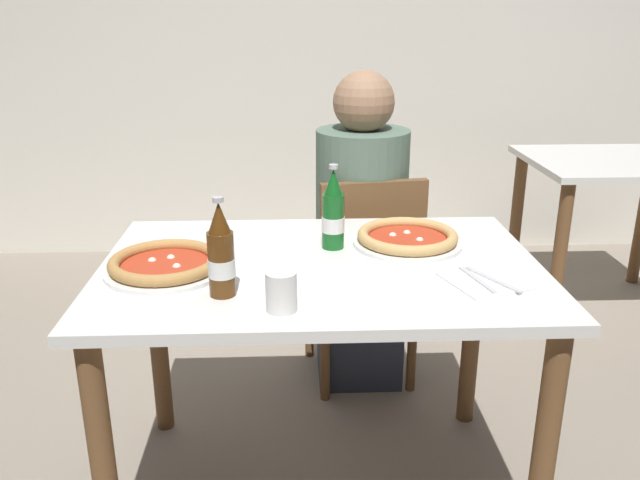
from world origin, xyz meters
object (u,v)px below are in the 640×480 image
chair_behind_table (364,269)px  dining_table_background (612,192)px  diner_seated (361,239)px  paper_cup (281,291)px  beer_bottle_center (333,213)px  pizza_margherita_near (407,238)px  dining_table_main (321,301)px  napkin_with_cutlery (485,281)px  pizza_marinara_far (165,264)px  beer_bottle_left (221,255)px

chair_behind_table → dining_table_background: (1.25, 0.66, 0.11)m
chair_behind_table → diner_seated: bearing=-86.7°
paper_cup → beer_bottle_center: bearing=70.9°
dining_table_background → pizza_margherita_near: size_ratio=2.49×
dining_table_main → chair_behind_table: chair_behind_table is taller
dining_table_background → napkin_with_cutlery: bearing=-126.0°
pizza_margherita_near → pizza_marinara_far: (-0.68, -0.18, -0.00)m
paper_cup → beer_bottle_left: bearing=146.9°
dining_table_background → pizza_margherita_near: (-1.18, -1.13, 0.18)m
chair_behind_table → dining_table_background: bearing=-160.8°
diner_seated → dining_table_main: bearing=-105.3°
chair_behind_table → paper_cup: (-0.30, -0.90, 0.32)m
chair_behind_table → pizza_margherita_near: (0.07, -0.47, 0.29)m
pizza_marinara_far → paper_cup: (0.31, -0.25, 0.03)m
dining_table_main → diner_seated: 0.69m
pizza_margherita_near → beer_bottle_left: (-0.51, -0.34, 0.08)m
chair_behind_table → beer_bottle_center: (-0.15, -0.48, 0.37)m
diner_seated → dining_table_background: bearing=25.7°
pizza_margherita_near → beer_bottle_center: beer_bottle_center is taller
diner_seated → paper_cup: (-0.28, -0.95, 0.21)m
dining_table_background → napkin_with_cutlery: napkin_with_cutlery is taller
beer_bottle_left → paper_cup: bearing=-33.1°
diner_seated → beer_bottle_left: bearing=-116.6°
dining_table_background → beer_bottle_left: size_ratio=3.24×
chair_behind_table → dining_table_background: size_ratio=1.06×
pizza_marinara_far → napkin_with_cutlery: bearing=-7.3°
chair_behind_table → paper_cup: 1.00m
chair_behind_table → beer_bottle_left: 0.99m
pizza_margherita_near → diner_seated: bearing=98.8°
beer_bottle_center → paper_cup: bearing=-109.1°
pizza_margherita_near → napkin_with_cutlery: pizza_margherita_near is taller
beer_bottle_left → paper_cup: size_ratio=2.60×
dining_table_background → beer_bottle_left: beer_bottle_left is taller
dining_table_main → pizza_margherita_near: (0.26, 0.14, 0.13)m
chair_behind_table → diner_seated: size_ratio=0.70×
dining_table_main → napkin_with_cutlery: size_ratio=5.21×
dining_table_main → beer_bottle_center: 0.26m
diner_seated → paper_cup: bearing=-106.7°
beer_bottle_center → paper_cup: (-0.14, -0.42, -0.06)m
beer_bottle_center → paper_cup: 0.44m
beer_bottle_left → beer_bottle_center: same height
dining_table_main → beer_bottle_left: bearing=-141.4°
chair_behind_table → beer_bottle_left: size_ratio=3.44×
chair_behind_table → paper_cup: bearing=63.4°
dining_table_background → paper_cup: bearing=-134.7°
dining_table_background → pizza_margherita_near: pizza_margherita_near is taller
pizza_margherita_near → dining_table_main: bearing=-152.1°
dining_table_main → pizza_margherita_near: bearing=27.9°
chair_behind_table → pizza_margherita_near: size_ratio=2.65×
beer_bottle_left → napkin_with_cutlery: (0.66, 0.05, -0.10)m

